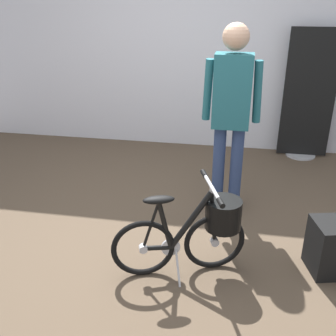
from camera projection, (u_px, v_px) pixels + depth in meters
ground_plane at (150, 232)px, 3.40m from camera, size 6.06×6.06×0.00m
back_wall at (187, 37)px, 4.85m from camera, size 6.06×0.10×2.78m
floor_banner_stand at (308, 102)px, 4.71m from camera, size 0.60×0.36×1.55m
folding_bike_foreground at (197, 229)px, 2.81m from camera, size 0.94×0.52×0.70m
visitor_near_wall at (231, 110)px, 3.40m from camera, size 0.54×0.28×1.69m
backpack_on_floor at (327, 247)px, 2.86m from camera, size 0.29×0.33×0.41m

